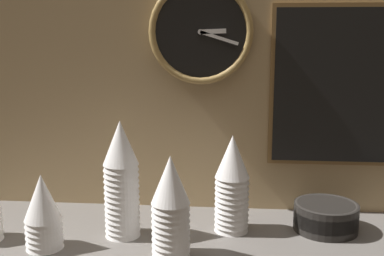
% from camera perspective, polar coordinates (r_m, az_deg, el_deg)
% --- Properties ---
extents(ground_plane, '(1.60, 0.56, 0.04)m').
position_cam_1_polar(ground_plane, '(1.24, 2.62, -14.32)').
color(ground_plane, slate).
extents(wall_tiled_back, '(1.60, 0.03, 1.05)m').
position_cam_1_polar(wall_tiled_back, '(1.39, 3.30, 11.61)').
color(wall_tiled_back, tan).
rests_on(wall_tiled_back, ground_plane).
extents(cup_stack_left, '(0.09, 0.09, 0.19)m').
position_cam_1_polar(cup_stack_left, '(1.23, -17.27, -9.44)').
color(cup_stack_left, white).
rests_on(cup_stack_left, ground_plane).
extents(cup_stack_center_left, '(0.09, 0.09, 0.30)m').
position_cam_1_polar(cup_stack_center_left, '(1.24, -8.37, -6.02)').
color(cup_stack_center_left, white).
rests_on(cup_stack_center_left, ground_plane).
extents(cup_stack_center, '(0.09, 0.09, 0.24)m').
position_cam_1_polar(cup_stack_center, '(1.12, -2.55, -9.33)').
color(cup_stack_center, white).
rests_on(cup_stack_center, ground_plane).
extents(cup_stack_center_right, '(0.09, 0.09, 0.26)m').
position_cam_1_polar(cup_stack_center_right, '(1.27, 4.77, -6.59)').
color(cup_stack_center_right, white).
rests_on(cup_stack_center_right, ground_plane).
extents(bowl_stack_right, '(0.17, 0.17, 0.07)m').
position_cam_1_polar(bowl_stack_right, '(1.34, 15.58, -9.98)').
color(bowl_stack_right, black).
rests_on(bowl_stack_right, ground_plane).
extents(wall_clock, '(0.29, 0.03, 0.29)m').
position_cam_1_polar(wall_clock, '(1.36, 1.04, 11.33)').
color(wall_clock, black).
extents(menu_board, '(0.50, 0.01, 0.45)m').
position_cam_1_polar(menu_board, '(1.42, 19.36, 4.66)').
color(menu_board, olive).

